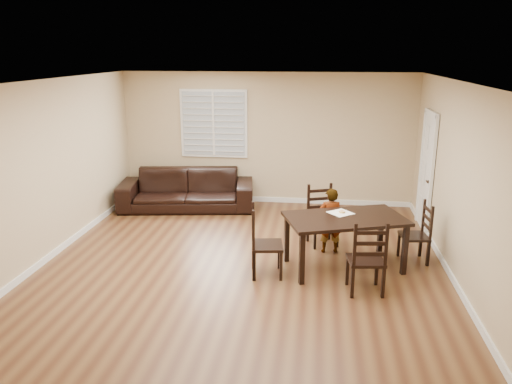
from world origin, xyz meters
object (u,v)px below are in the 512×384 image
dining_table (345,223)px  chair_right (422,235)px  chair_far (368,263)px  chair_left (258,244)px  chair_near (320,216)px  donut (342,211)px  child (330,221)px  sofa (187,190)px

dining_table → chair_right: chair_right is taller
chair_far → chair_right: 1.54m
dining_table → chair_left: 1.30m
chair_near → chair_right: 1.64m
dining_table → donut: donut is taller
chair_far → chair_near: bearing=-79.0°
dining_table → child: bearing=90.0°
chair_near → chair_left: 1.65m
dining_table → child: size_ratio=1.81×
chair_right → donut: 1.29m
dining_table → child: child is taller
chair_near → sofa: chair_near is taller
child → donut: (0.16, -0.39, 0.28)m
chair_far → chair_left: bearing=-24.3°
chair_far → child: (-0.47, 1.43, 0.06)m
chair_right → donut: size_ratio=10.02×
child → sofa: (-2.85, 1.96, -0.14)m
chair_left → donut: chair_left is taller
chair_left → sofa: bearing=23.4°
chair_left → child: (1.02, 0.97, 0.06)m
donut → chair_right: bearing=9.6°
chair_left → chair_right: bearing=-80.2°
donut → sofa: 3.84m
donut → chair_far: bearing=-73.4°
chair_left → chair_right: chair_left is taller
chair_near → donut: bearing=-89.7°
chair_near → dining_table: bearing=-91.1°
chair_near → chair_left: size_ratio=0.96×
child → chair_far: bearing=98.9°
dining_table → sofa: (-3.05, 2.54, -0.31)m
child → sofa: bearing=-43.8°
dining_table → chair_near: size_ratio=1.92×
chair_far → donut: size_ratio=11.00×
chair_right → child: 1.39m
chair_far → sofa: bearing=-53.0°
child → sofa: size_ratio=0.40×
chair_near → donut: chair_near is taller
chair_near → donut: size_ratio=10.64×
child → donut: 0.51m
chair_right → sofa: chair_right is taller
dining_table → sofa: dining_table is taller
chair_left → child: 1.41m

